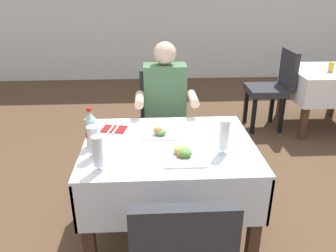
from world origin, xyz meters
The scene contains 15 objects.
ground_plane centered at (0.00, 0.00, 0.00)m, with size 11.00×11.00×0.00m, color brown.
back_wall centered at (0.00, 4.34, 1.35)m, with size 11.00×0.12×2.70m, color white.
main_dining_table centered at (-0.03, 0.10, 0.56)m, with size 1.13×0.89×0.73m.
chair_far_diner_seat centered at (-0.03, 0.94, 0.55)m, with size 0.44×0.50×0.97m.
seated_diner_far centered at (-0.02, 0.83, 0.71)m, with size 0.50×0.46×1.26m.
plate_near_camera centered at (0.04, -0.10, 0.75)m, with size 0.25×0.25×0.06m.
plate_far_diner centered at (-0.10, 0.24, 0.75)m, with size 0.25×0.25×0.07m.
beer_glass_left centered at (-0.44, -0.22, 0.84)m, with size 0.07×0.07×0.21m.
beer_glass_middle centered at (0.29, -0.07, 0.84)m, with size 0.07×0.07×0.23m.
beer_glass_right centered at (-0.49, -0.06, 0.83)m, with size 0.07×0.07×0.20m.
cola_bottle_primary centered at (-0.53, 0.08, 0.85)m, with size 0.07×0.07×0.27m.
napkin_cutlery_set centered at (-0.41, 0.34, 0.74)m, with size 0.19×0.20×0.01m.
background_dining_table centered at (1.97, 1.94, 0.54)m, with size 0.84×0.84×0.73m.
background_chair_left centered at (1.35, 1.94, 0.55)m, with size 0.50×0.44×0.97m.
background_table_tumbler centered at (1.96, 1.85, 0.79)m, with size 0.06×0.06×0.11m, color gold.
Camera 1 is at (-0.15, -1.88, 1.73)m, focal length 35.87 mm.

